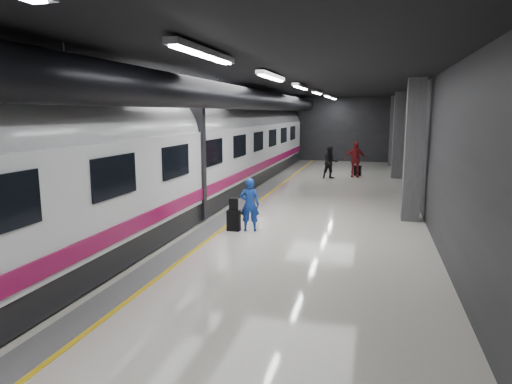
% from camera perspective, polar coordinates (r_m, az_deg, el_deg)
% --- Properties ---
extents(ground, '(40.00, 40.00, 0.00)m').
position_cam_1_polar(ground, '(14.06, 0.35, -4.25)').
color(ground, silver).
rests_on(ground, ground).
extents(platform_hall, '(10.02, 40.02, 4.51)m').
position_cam_1_polar(platform_hall, '(14.63, 0.19, 10.29)').
color(platform_hall, black).
rests_on(platform_hall, ground).
extents(train, '(3.05, 38.00, 4.05)m').
position_cam_1_polar(train, '(14.83, -11.94, 4.39)').
color(train, black).
rests_on(train, ground).
extents(traveler_main, '(0.63, 0.47, 1.57)m').
position_cam_1_polar(traveler_main, '(13.32, -0.79, -1.59)').
color(traveler_main, blue).
rests_on(traveler_main, ground).
extents(suitcase_main, '(0.38, 0.25, 0.62)m').
position_cam_1_polar(suitcase_main, '(13.44, -2.81, -3.57)').
color(suitcase_main, black).
rests_on(suitcase_main, ground).
extents(shoulder_bag, '(0.29, 0.20, 0.36)m').
position_cam_1_polar(shoulder_bag, '(13.32, -2.82, -1.55)').
color(shoulder_bag, black).
rests_on(shoulder_bag, suitcase_main).
extents(traveler_far_a, '(1.04, 0.95, 1.72)m').
position_cam_1_polar(traveler_far_a, '(24.29, 9.28, 3.68)').
color(traveler_far_a, black).
rests_on(traveler_far_a, ground).
extents(traveler_far_b, '(1.15, 0.54, 1.92)m').
position_cam_1_polar(traveler_far_b, '(25.15, 12.28, 4.01)').
color(traveler_far_b, maroon).
rests_on(traveler_far_b, ground).
extents(suitcase_far, '(0.41, 0.30, 0.56)m').
position_cam_1_polar(suitcase_far, '(25.84, 12.58, 2.64)').
color(suitcase_far, black).
rests_on(suitcase_far, ground).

